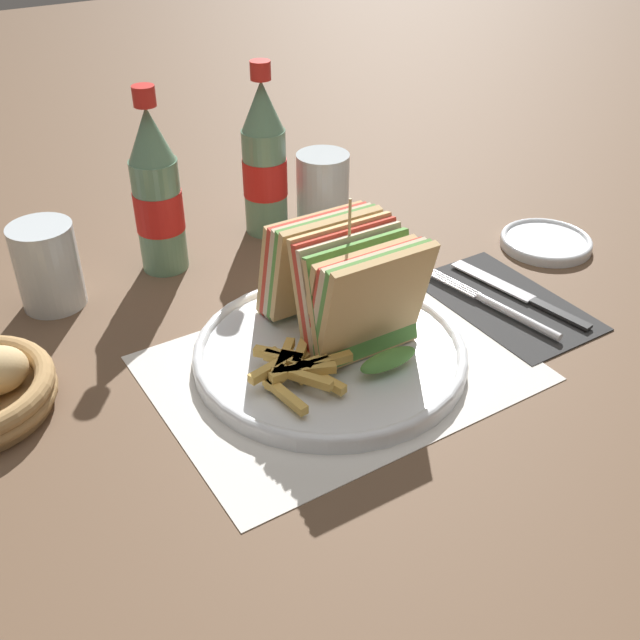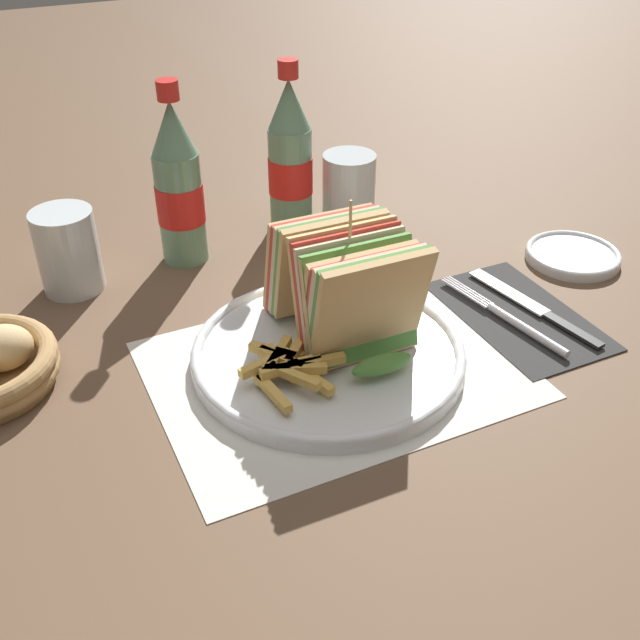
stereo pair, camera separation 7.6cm
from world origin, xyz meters
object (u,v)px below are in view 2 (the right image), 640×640
coke_bottle_near (179,188)px  club_sandwich (347,288)px  coke_bottle_far (290,161)px  glass_near (349,190)px  side_saucer (573,255)px  knife (535,307)px  glass_far (69,256)px  fork (514,321)px  plate_main (328,353)px

coke_bottle_near → club_sandwich: bearing=-70.0°
coke_bottle_far → glass_near: bearing=-16.2°
coke_bottle_far → side_saucer: 0.39m
knife → side_saucer: side_saucer is taller
club_sandwich → glass_near: 0.30m
glass_near → glass_far: 0.38m
fork → glass_near: glass_near is taller
glass_far → glass_near: bearing=1.8°
coke_bottle_near → coke_bottle_far: 0.16m
plate_main → side_saucer: (0.38, 0.06, -0.00)m
club_sandwich → glass_near: bearing=62.3°
coke_bottle_near → glass_far: bearing=-174.8°
plate_main → fork: size_ratio=1.52×
fork → plate_main: bearing=162.4°
fork → coke_bottle_near: bearing=123.5°
plate_main → glass_near: bearing=59.0°
coke_bottle_near → side_saucer: (0.45, -0.22, -0.09)m
knife → coke_bottle_near: (-0.33, 0.30, 0.09)m
plate_main → coke_bottle_near: coke_bottle_near is taller
plate_main → coke_bottle_near: (-0.07, 0.28, 0.09)m
plate_main → coke_bottle_near: size_ratio=1.25×
knife → glass_near: glass_near is taller
club_sandwich → knife: (0.23, -0.03, -0.07)m
plate_main → coke_bottle_far: (0.09, 0.30, 0.09)m
fork → glass_near: bearing=90.1°
coke_bottle_far → coke_bottle_near: bearing=-172.5°
fork → knife: 0.05m
fork → glass_near: size_ratio=1.87×
coke_bottle_near → glass_near: (0.24, -0.00, -0.05)m
coke_bottle_far → glass_far: size_ratio=2.27×
plate_main → coke_bottle_near: 0.30m
club_sandwich → knife: club_sandwich is taller
plate_main → glass_near: (0.17, 0.28, 0.04)m
club_sandwich → coke_bottle_far: 0.30m
club_sandwich → coke_bottle_near: coke_bottle_near is taller
fork → coke_bottle_far: size_ratio=0.82×
club_sandwich → coke_bottle_far: coke_bottle_far is taller
glass_far → club_sandwich: bearing=-46.3°
knife → side_saucer: size_ratio=1.62×
coke_bottle_near → coke_bottle_far: same height
knife → side_saucer: (0.12, 0.08, 0.00)m
knife → coke_bottle_near: bearing=129.0°
glass_far → plate_main: bearing=-51.2°
fork → coke_bottle_far: coke_bottle_far is taller
coke_bottle_near → coke_bottle_far: (0.16, 0.02, 0.00)m
coke_bottle_far → fork: bearing=-69.3°
club_sandwich → glass_far: 0.35m
knife → club_sandwich: bearing=163.6°
knife → glass_near: 0.31m
club_sandwich → knife: bearing=-7.6°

